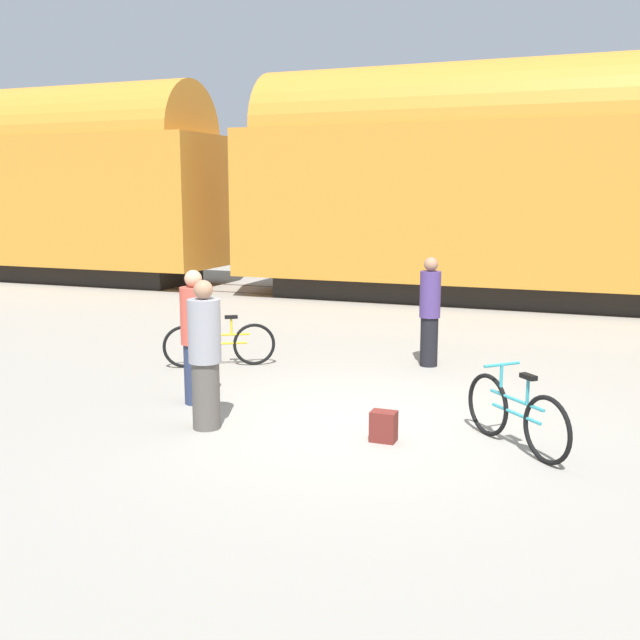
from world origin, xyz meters
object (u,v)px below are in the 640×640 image
at_px(person_in_grey, 205,356).
at_px(bicycle_teal, 516,415).
at_px(person_in_red, 195,337).
at_px(person_in_purple, 430,311).
at_px(backpack, 384,426).
at_px(bicycle_yellow, 219,344).
at_px(freight_train, 493,178).

bearing_deg(person_in_grey, bicycle_teal, -31.08).
xyz_separation_m(bicycle_teal, person_in_red, (-4.06, 0.29, 0.49)).
distance_m(person_in_purple, backpack, 3.80).
bearing_deg(bicycle_yellow, backpack, -36.31).
bearing_deg(backpack, freight_train, 92.76).
relative_size(bicycle_teal, bicycle_yellow, 0.81).
height_order(freight_train, person_in_grey, freight_train).
xyz_separation_m(bicycle_yellow, person_in_purple, (3.05, 1.22, 0.51)).
distance_m(freight_train, person_in_grey, 11.58).
relative_size(person_in_grey, person_in_red, 1.00).
height_order(bicycle_yellow, backpack, bicycle_yellow).
bearing_deg(bicycle_yellow, bicycle_teal, -24.93).
bearing_deg(bicycle_teal, bicycle_yellow, 155.07).
distance_m(person_in_purple, person_in_red, 3.92).
relative_size(person_in_red, backpack, 5.11).
xyz_separation_m(bicycle_yellow, person_in_red, (0.71, -1.93, 0.51)).
bearing_deg(person_in_purple, freight_train, -70.48).
relative_size(freight_train, bicycle_yellow, 26.64).
bearing_deg(person_in_purple, backpack, 113.52).
bearing_deg(bicycle_teal, person_in_grey, -170.46).
relative_size(bicycle_yellow, person_in_red, 0.88).
xyz_separation_m(bicycle_yellow, person_in_grey, (1.35, -2.80, 0.51)).
bearing_deg(freight_train, person_in_red, -101.71).
height_order(person_in_grey, person_in_purple, person_in_grey).
distance_m(bicycle_teal, person_in_purple, 3.88).
distance_m(freight_train, bicycle_teal, 11.19).
height_order(freight_train, person_in_red, freight_train).
distance_m(bicycle_teal, bicycle_yellow, 5.27).
relative_size(person_in_purple, backpack, 5.05).
bearing_deg(person_in_red, person_in_purple, 127.91).
xyz_separation_m(person_in_grey, backpack, (2.05, 0.30, -0.69)).
bearing_deg(bicycle_yellow, person_in_red, -69.72).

